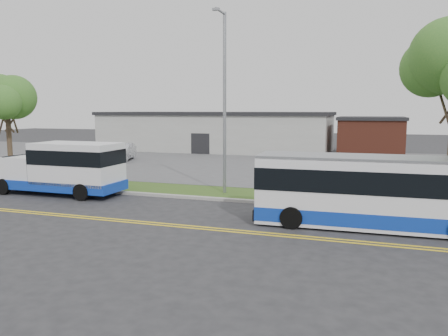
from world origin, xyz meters
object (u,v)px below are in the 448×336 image
(streetlight_near, at_px, (224,97))
(shuttle_bus, at_px, (66,167))
(parked_car_a, at_px, (121,152))
(parked_car_b, at_px, (104,155))
(tree_west, at_px, (7,101))
(transit_bus, at_px, (388,193))
(pedestrian, at_px, (54,171))

(streetlight_near, bearing_deg, shuttle_bus, -161.69)
(streetlight_near, xyz_separation_m, parked_car_a, (-13.46, 11.53, -4.37))
(streetlight_near, relative_size, parked_car_b, 1.90)
(tree_west, xyz_separation_m, parked_car_b, (1.15, 9.01, -4.30))
(shuttle_bus, height_order, transit_bus, shuttle_bus)
(shuttle_bus, bearing_deg, transit_bus, -6.24)
(streetlight_near, height_order, shuttle_bus, streetlight_near)
(streetlight_near, relative_size, shuttle_bus, 1.28)
(pedestrian, xyz_separation_m, parked_car_b, (-3.36, 10.31, -0.12))
(transit_bus, height_order, pedestrian, transit_bus)
(tree_west, bearing_deg, parked_car_a, 82.06)
(streetlight_near, distance_m, pedestrian, 11.36)
(transit_bus, bearing_deg, pedestrian, 167.12)
(transit_bus, bearing_deg, parked_car_b, 145.87)
(transit_bus, height_order, parked_car_b, transit_bus)
(parked_car_b, bearing_deg, streetlight_near, -20.18)
(tree_west, distance_m, pedestrian, 6.28)
(tree_west, height_order, streetlight_near, streetlight_near)
(shuttle_bus, distance_m, parked_car_a, 15.20)
(tree_west, distance_m, transit_bus, 23.97)
(tree_west, relative_size, transit_bus, 0.68)
(tree_west, distance_m, shuttle_bus, 8.39)
(tree_west, xyz_separation_m, pedestrian, (4.51, -1.30, -4.18))
(tree_west, height_order, parked_car_b, tree_west)
(shuttle_bus, xyz_separation_m, transit_bus, (16.27, -1.84, -0.10))
(transit_bus, bearing_deg, tree_west, 166.17)
(tree_west, height_order, shuttle_bus, tree_west)
(parked_car_a, relative_size, parked_car_b, 0.93)
(parked_car_a, distance_m, parked_car_b, 2.09)
(shuttle_bus, relative_size, pedestrian, 4.38)
(shuttle_bus, bearing_deg, parked_car_a, 110.78)
(streetlight_near, distance_m, parked_car_a, 18.25)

